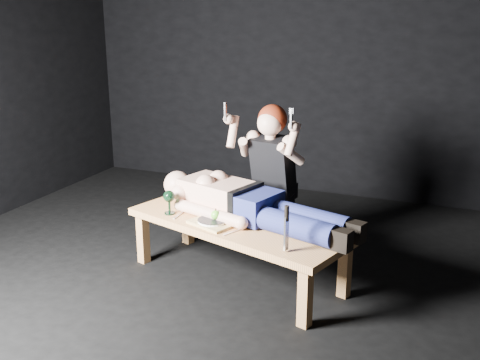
% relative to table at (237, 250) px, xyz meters
% --- Properties ---
extents(ground, '(5.00, 5.00, 0.00)m').
position_rel_table_xyz_m(ground, '(-0.16, -0.22, -0.23)').
color(ground, black).
rests_on(ground, ground).
extents(back_wall, '(5.00, 0.00, 5.00)m').
position_rel_table_xyz_m(back_wall, '(-0.16, 2.28, 1.27)').
color(back_wall, black).
rests_on(back_wall, ground).
extents(table, '(1.78, 1.08, 0.45)m').
position_rel_table_xyz_m(table, '(0.00, 0.00, 0.00)').
color(table, '#CA8D49').
rests_on(table, ground).
extents(lying_man, '(1.88, 1.04, 0.28)m').
position_rel_table_xyz_m(lying_man, '(0.08, 0.09, 0.37)').
color(lying_man, '#DBAB91').
rests_on(lying_man, table).
extents(kneeling_woman, '(0.79, 0.86, 1.27)m').
position_rel_table_xyz_m(kneeling_woman, '(0.10, 0.59, 0.41)').
color(kneeling_woman, black).
rests_on(kneeling_woman, ground).
extents(serving_tray, '(0.38, 0.33, 0.02)m').
position_rel_table_xyz_m(serving_tray, '(-0.14, -0.12, 0.23)').
color(serving_tray, tan).
rests_on(serving_tray, table).
extents(plate, '(0.27, 0.27, 0.02)m').
position_rel_table_xyz_m(plate, '(-0.14, -0.12, 0.25)').
color(plate, white).
rests_on(plate, serving_tray).
extents(apple, '(0.07, 0.07, 0.07)m').
position_rel_table_xyz_m(apple, '(-0.12, -0.11, 0.29)').
color(apple, '#4BB021').
rests_on(apple, plate).
extents(goblet, '(0.11, 0.11, 0.18)m').
position_rel_table_xyz_m(goblet, '(-0.53, -0.05, 0.32)').
color(goblet, black).
rests_on(goblet, table).
extents(fork_flat, '(0.02, 0.18, 0.01)m').
position_rel_table_xyz_m(fork_flat, '(-0.45, -0.05, 0.23)').
color(fork_flat, '#B2B2B7').
rests_on(fork_flat, table).
extents(knife_flat, '(0.09, 0.17, 0.01)m').
position_rel_table_xyz_m(knife_flat, '(0.05, -0.20, 0.23)').
color(knife_flat, '#B2B2B7').
rests_on(knife_flat, table).
extents(spoon_flat, '(0.03, 0.18, 0.01)m').
position_rel_table_xyz_m(spoon_flat, '(-0.06, -0.12, 0.23)').
color(spoon_flat, '#B2B2B7').
rests_on(spoon_flat, table).
extents(carving_knife, '(0.05, 0.05, 0.31)m').
position_rel_table_xyz_m(carving_knife, '(0.49, -0.37, 0.38)').
color(carving_knife, '#B2B2B7').
rests_on(carving_knife, table).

